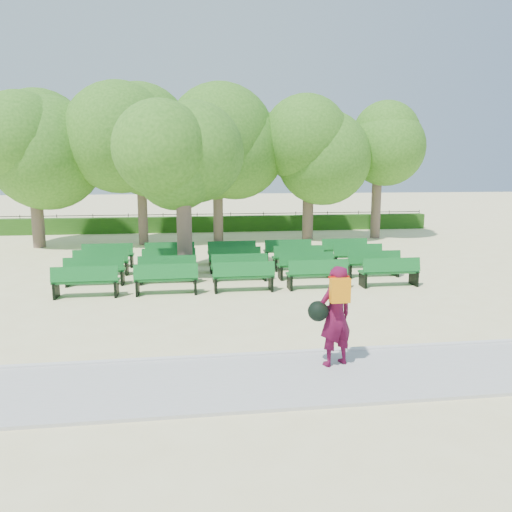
{
  "coord_description": "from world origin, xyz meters",
  "views": [
    {
      "loc": [
        -1.69,
        -15.43,
        3.64
      ],
      "look_at": [
        0.35,
        -1.0,
        1.1
      ],
      "focal_mm": 35.0,
      "sensor_mm": 36.0,
      "label": 1
    }
  ],
  "objects": [
    {
      "name": "ground",
      "position": [
        0.0,
        0.0,
        0.0
      ],
      "size": [
        120.0,
        120.0,
        0.0
      ],
      "primitive_type": "plane",
      "color": "beige"
    },
    {
      "name": "paving",
      "position": [
        0.0,
        -7.4,
        0.03
      ],
      "size": [
        30.0,
        2.2,
        0.06
      ],
      "primitive_type": "cube",
      "color": "#B1B1AD",
      "rests_on": "ground"
    },
    {
      "name": "curb",
      "position": [
        0.0,
        -6.25,
        0.05
      ],
      "size": [
        30.0,
        0.12,
        0.1
      ],
      "primitive_type": "cube",
      "color": "silver",
      "rests_on": "ground"
    },
    {
      "name": "hedge",
      "position": [
        0.0,
        14.0,
        0.45
      ],
      "size": [
        26.0,
        0.7,
        0.9
      ],
      "primitive_type": "cube",
      "color": "#245014",
      "rests_on": "ground"
    },
    {
      "name": "fence",
      "position": [
        0.0,
        14.4,
        0.0
      ],
      "size": [
        26.0,
        0.1,
        1.02
      ],
      "primitive_type": null,
      "color": "black",
      "rests_on": "ground"
    },
    {
      "name": "tree_line",
      "position": [
        0.0,
        10.0,
        0.0
      ],
      "size": [
        21.8,
        6.8,
        7.04
      ],
      "primitive_type": null,
      "color": "#3B751F",
      "rests_on": "ground"
    },
    {
      "name": "bench_array",
      "position": [
        0.0,
        1.39,
        0.1
      ],
      "size": [
        1.88,
        0.7,
        1.17
      ],
      "rotation": [
        0.0,
        0.0,
        0.07
      ],
      "color": "#116222",
      "rests_on": "ground"
    },
    {
      "name": "tree_among",
      "position": [
        -1.74,
        1.09,
        3.75
      ],
      "size": [
        3.77,
        3.77,
        5.48
      ],
      "color": "brown",
      "rests_on": "ground"
    },
    {
      "name": "person",
      "position": [
        0.96,
        -6.95,
        1.03
      ],
      "size": [
        0.93,
        0.65,
        1.87
      ],
      "rotation": [
        0.0,
        0.0,
        3.49
      ],
      "color": "#4F0B28",
      "rests_on": "ground"
    }
  ]
}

